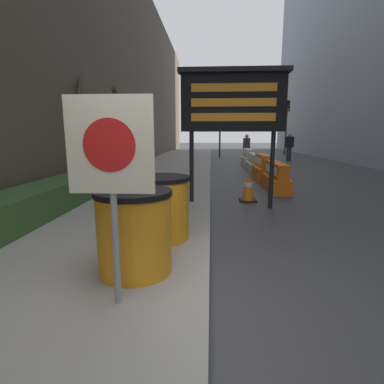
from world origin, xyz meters
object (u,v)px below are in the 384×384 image
jersey_barrier_orange_far (276,178)px  jersey_barrier_orange_near (263,168)px  warning_sign (110,160)px  traffic_cone_mid (252,157)px  pedestrian_worker (246,146)px  jersey_barrier_white (247,158)px  pedestrian_passerby (289,144)px  message_board (233,103)px  barrel_drum_middle (161,208)px  barrel_drum_foreground (134,231)px  traffic_cone_near (248,187)px  traffic_light_far_side (287,116)px  traffic_light_near_curb (220,122)px  jersey_barrier_cream (254,164)px

jersey_barrier_orange_far → jersey_barrier_orange_near: 2.26m
warning_sign → traffic_cone_mid: (3.37, 16.27, -1.14)m
pedestrian_worker → jersey_barrier_white: bearing=-151.0°
jersey_barrier_orange_near → jersey_barrier_white: size_ratio=0.84×
jersey_barrier_white → pedestrian_passerby: size_ratio=1.21×
message_board → barrel_drum_middle: bearing=-115.2°
barrel_drum_foreground → warning_sign: (0.00, -0.68, 0.86)m
jersey_barrier_white → traffic_cone_near: 9.08m
jersey_barrier_orange_near → traffic_cone_mid: 7.34m
traffic_cone_near → message_board: bearing=-124.7°
jersey_barrier_orange_near → traffic_cone_near: (-1.03, -3.88, -0.05)m
jersey_barrier_white → jersey_barrier_orange_far: bearing=-90.0°
traffic_cone_near → traffic_light_far_side: bearing=73.8°
barrel_drum_foreground → traffic_cone_near: bearing=67.6°
traffic_light_near_curb → traffic_light_far_side: (5.48, 3.45, 0.55)m
jersey_barrier_orange_far → jersey_barrier_cream: 4.73m
jersey_barrier_orange_near → traffic_light_near_curb: size_ratio=0.52×
traffic_cone_mid → pedestrian_passerby: bearing=18.7°
warning_sign → pedestrian_passerby: bearing=71.2°
barrel_drum_middle → message_board: bearing=64.8°
jersey_barrier_cream → warning_sign: bearing=-104.0°
barrel_drum_middle → traffic_cone_near: 3.69m
traffic_cone_mid → pedestrian_passerby: (2.47, 0.84, 0.73)m
barrel_drum_foreground → message_board: bearing=70.3°
pedestrian_passerby → barrel_drum_foreground: bearing=-119.5°
barrel_drum_middle → pedestrian_worker: 15.21m
barrel_drum_middle → jersey_barrier_cream: size_ratio=0.44×
barrel_drum_foreground → warning_sign: warning_sign is taller
traffic_light_far_side → pedestrian_worker: bearing=-122.4°
warning_sign → pedestrian_passerby: warning_sign is taller
warning_sign → traffic_light_near_curb: bearing=85.6°
traffic_cone_near → pedestrian_worker: bearing=83.8°
traffic_cone_near → traffic_cone_mid: (1.56, 11.20, -0.03)m
barrel_drum_middle → traffic_light_far_side: size_ratio=0.22×
jersey_barrier_white → pedestrian_passerby: bearing=45.2°
barrel_drum_foreground → jersey_barrier_orange_near: 8.75m
traffic_light_near_curb → pedestrian_worker: 3.48m
warning_sign → barrel_drum_foreground: bearing=90.0°
barrel_drum_foreground → jersey_barrier_orange_far: 6.65m
message_board → pedestrian_worker: 12.55m
traffic_cone_near → jersey_barrier_white: bearing=83.5°
barrel_drum_middle → traffic_cone_near: (1.70, 3.27, -0.25)m
jersey_barrier_orange_near → traffic_cone_mid: bearing=85.9°
barrel_drum_middle → warning_sign: size_ratio=0.51×
barrel_drum_foreground → traffic_cone_near: size_ratio=1.27×
jersey_barrier_orange_far → traffic_light_far_side: traffic_light_far_side is taller
traffic_cone_mid → jersey_barrier_orange_far: bearing=-93.1°
pedestrian_worker → barrel_drum_foreground: bearing=-156.6°
jersey_barrier_orange_near → pedestrian_passerby: size_ratio=1.02×
jersey_barrier_orange_far → pedestrian_passerby: 10.86m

